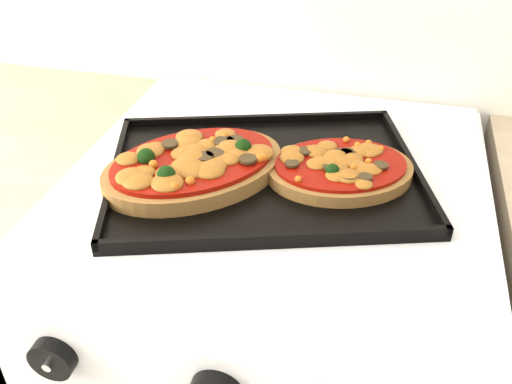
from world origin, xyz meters
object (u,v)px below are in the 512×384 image
(pizza_left, at_px, (194,164))
(pizza_right, at_px, (340,167))
(stove, at_px, (271,378))
(baking_tray, at_px, (265,171))

(pizza_left, relative_size, pizza_right, 1.28)
(stove, distance_m, baking_tray, 0.47)
(baking_tray, height_order, pizza_left, pizza_left)
(stove, distance_m, pizza_right, 0.49)
(stove, height_order, pizza_right, pizza_right)
(pizza_right, bearing_deg, pizza_left, -166.07)
(stove, xyz_separation_m, baking_tray, (-0.01, -0.01, 0.47))
(stove, relative_size, pizza_left, 3.54)
(stove, relative_size, baking_tray, 2.14)
(pizza_left, bearing_deg, baking_tray, 19.35)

